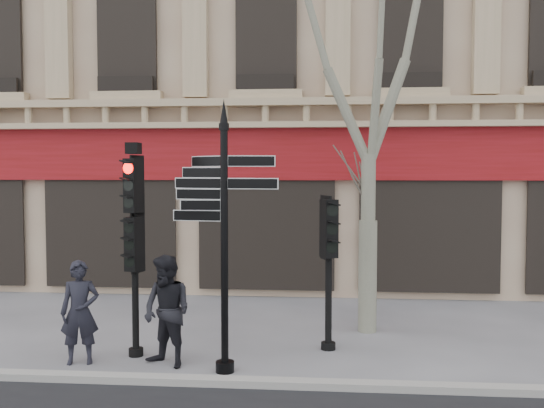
{
  "coord_description": "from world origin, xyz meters",
  "views": [
    {
      "loc": [
        1.44,
        -10.1,
        3.19
      ],
      "look_at": [
        0.52,
        0.6,
        2.59
      ],
      "focal_mm": 40.0,
      "sensor_mm": 36.0,
      "label": 1
    }
  ],
  "objects_px": {
    "traffic_signal_secondary": "(329,245)",
    "pedestrian_a": "(80,312)",
    "pedestrian_b": "(167,311)",
    "traffic_signal_main": "(134,222)",
    "plane_tree": "(370,25)",
    "fingerpost": "(224,190)"
  },
  "relations": [
    {
      "from": "traffic_signal_secondary",
      "to": "pedestrian_a",
      "type": "xyz_separation_m",
      "value": [
        -4.09,
        -1.13,
        -1.01
      ]
    },
    {
      "from": "traffic_signal_secondary",
      "to": "pedestrian_b",
      "type": "bearing_deg",
      "value": -177.3
    },
    {
      "from": "traffic_signal_main",
      "to": "traffic_signal_secondary",
      "type": "bearing_deg",
      "value": 25.33
    },
    {
      "from": "traffic_signal_main",
      "to": "plane_tree",
      "type": "relative_size",
      "value": 0.43
    },
    {
      "from": "plane_tree",
      "to": "pedestrian_a",
      "type": "distance_m",
      "value": 7.47
    },
    {
      "from": "traffic_signal_main",
      "to": "plane_tree",
      "type": "bearing_deg",
      "value": 39.5
    },
    {
      "from": "traffic_signal_main",
      "to": "pedestrian_a",
      "type": "distance_m",
      "value": 1.72
    },
    {
      "from": "traffic_signal_main",
      "to": "pedestrian_a",
      "type": "relative_size",
      "value": 2.14
    },
    {
      "from": "pedestrian_b",
      "to": "traffic_signal_secondary",
      "type": "bearing_deg",
      "value": 52.86
    },
    {
      "from": "traffic_signal_secondary",
      "to": "plane_tree",
      "type": "relative_size",
      "value": 0.31
    },
    {
      "from": "pedestrian_a",
      "to": "traffic_signal_secondary",
      "type": "bearing_deg",
      "value": 1.01
    },
    {
      "from": "traffic_signal_secondary",
      "to": "traffic_signal_main",
      "type": "bearing_deg",
      "value": 170.29
    },
    {
      "from": "traffic_signal_main",
      "to": "fingerpost",
      "type": "bearing_deg",
      "value": -8.62
    },
    {
      "from": "plane_tree",
      "to": "pedestrian_b",
      "type": "xyz_separation_m",
      "value": [
        -3.39,
        -2.44,
        -5.08
      ]
    },
    {
      "from": "fingerpost",
      "to": "pedestrian_b",
      "type": "distance_m",
      "value": 2.22
    },
    {
      "from": "fingerpost",
      "to": "plane_tree",
      "type": "distance_m",
      "value": 4.73
    },
    {
      "from": "traffic_signal_secondary",
      "to": "fingerpost",
      "type": "bearing_deg",
      "value": -161.5
    },
    {
      "from": "fingerpost",
      "to": "traffic_signal_secondary",
      "type": "bearing_deg",
      "value": 56.47
    },
    {
      "from": "plane_tree",
      "to": "pedestrian_a",
      "type": "xyz_separation_m",
      "value": [
        -4.86,
        -2.42,
        -5.13
      ]
    },
    {
      "from": "plane_tree",
      "to": "pedestrian_b",
      "type": "distance_m",
      "value": 6.57
    },
    {
      "from": "traffic_signal_main",
      "to": "plane_tree",
      "type": "distance_m",
      "value": 5.82
    },
    {
      "from": "traffic_signal_main",
      "to": "pedestrian_b",
      "type": "xyz_separation_m",
      "value": [
        0.68,
        -0.49,
        -1.4
      ]
    }
  ]
}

